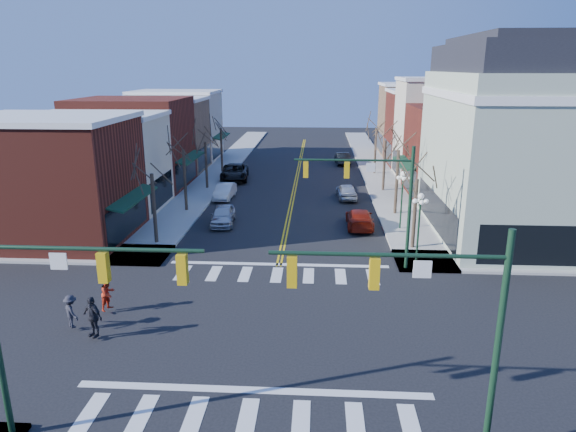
% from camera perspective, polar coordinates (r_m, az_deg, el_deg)
% --- Properties ---
extents(ground, '(160.00, 160.00, 0.00)m').
position_cam_1_polar(ground, '(23.66, -2.47, -12.37)').
color(ground, black).
rests_on(ground, ground).
extents(sidewalk_left, '(3.50, 70.00, 0.15)m').
position_cam_1_polar(sidewalk_left, '(43.59, -11.32, 0.96)').
color(sidewalk_left, '#9E9B93').
rests_on(sidewalk_left, ground).
extents(sidewalk_right, '(3.50, 70.00, 0.15)m').
position_cam_1_polar(sidewalk_right, '(42.69, 12.06, 0.59)').
color(sidewalk_right, '#9E9B93').
rests_on(sidewalk_right, ground).
extents(bldg_left_brick_a, '(10.00, 8.50, 8.00)m').
position_cam_1_polar(bldg_left_brick_a, '(37.65, -24.82, 3.51)').
color(bldg_left_brick_a, maroon).
rests_on(bldg_left_brick_a, ground).
extents(bldg_left_stucco_a, '(10.00, 7.00, 7.50)m').
position_cam_1_polar(bldg_left_stucco_a, '(44.54, -20.21, 5.45)').
color(bldg_left_stucco_a, beige).
rests_on(bldg_left_stucco_a, ground).
extents(bldg_left_brick_b, '(10.00, 9.00, 8.50)m').
position_cam_1_polar(bldg_left_brick_b, '(51.80, -16.82, 7.71)').
color(bldg_left_brick_b, maroon).
rests_on(bldg_left_brick_b, ground).
extents(bldg_left_tan, '(10.00, 7.50, 7.80)m').
position_cam_1_polar(bldg_left_tan, '(59.59, -14.11, 8.60)').
color(bldg_left_tan, '#987554').
rests_on(bldg_left_tan, ground).
extents(bldg_left_stucco_b, '(10.00, 8.00, 8.20)m').
position_cam_1_polar(bldg_left_stucco_b, '(66.95, -12.16, 9.69)').
color(bldg_left_stucco_b, beige).
rests_on(bldg_left_stucco_b, ground).
extents(bldg_right_brick_a, '(10.00, 8.50, 8.00)m').
position_cam_1_polar(bldg_right_brick_a, '(48.82, 19.26, 6.71)').
color(bldg_right_brick_a, maroon).
rests_on(bldg_right_brick_a, ground).
extents(bldg_right_stucco, '(10.00, 7.00, 10.00)m').
position_cam_1_polar(bldg_right_stucco, '(56.12, 17.27, 9.05)').
color(bldg_right_stucco, beige).
rests_on(bldg_right_stucco, ground).
extents(bldg_right_brick_b, '(10.00, 8.00, 8.50)m').
position_cam_1_polar(bldg_right_brick_b, '(63.47, 15.64, 9.25)').
color(bldg_right_brick_b, maroon).
rests_on(bldg_right_brick_b, ground).
extents(bldg_right_tan, '(10.00, 8.00, 9.00)m').
position_cam_1_polar(bldg_right_tan, '(71.24, 14.34, 10.25)').
color(bldg_right_tan, '#987554').
rests_on(bldg_right_tan, ground).
extents(victorian_corner, '(12.25, 14.25, 13.30)m').
position_cam_1_polar(victorian_corner, '(38.23, 25.53, 7.66)').
color(victorian_corner, '#A7B69E').
rests_on(victorian_corner, ground).
extents(traffic_mast_near_left, '(6.60, 0.28, 7.20)m').
position_cam_1_polar(traffic_mast_near_left, '(16.73, -24.93, -8.68)').
color(traffic_mast_near_left, '#14331E').
rests_on(traffic_mast_near_left, ground).
extents(traffic_mast_near_right, '(6.60, 0.28, 7.20)m').
position_cam_1_polar(traffic_mast_near_right, '(15.19, 15.93, -10.27)').
color(traffic_mast_near_right, '#14331E').
rests_on(traffic_mast_near_right, ground).
extents(traffic_mast_far_right, '(6.60, 0.28, 7.20)m').
position_cam_1_polar(traffic_mast_far_right, '(29.02, 9.88, 2.82)').
color(traffic_mast_far_right, '#14331E').
rests_on(traffic_mast_far_right, ground).
extents(lamppost_corner, '(0.36, 0.36, 4.33)m').
position_cam_1_polar(lamppost_corner, '(30.92, 14.40, 0.02)').
color(lamppost_corner, '#14331E').
rests_on(lamppost_corner, ground).
extents(lamppost_midblock, '(0.36, 0.36, 4.33)m').
position_cam_1_polar(lamppost_midblock, '(37.11, 12.58, 2.82)').
color(lamppost_midblock, '#14331E').
rests_on(lamppost_midblock, ground).
extents(tree_left_a, '(0.24, 0.24, 4.76)m').
position_cam_1_polar(tree_left_a, '(34.57, -14.64, 0.70)').
color(tree_left_a, '#382B21').
rests_on(tree_left_a, ground).
extents(tree_left_b, '(0.24, 0.24, 5.04)m').
position_cam_1_polar(tree_left_b, '(41.99, -11.37, 3.81)').
color(tree_left_b, '#382B21').
rests_on(tree_left_b, ground).
extents(tree_left_c, '(0.24, 0.24, 4.55)m').
position_cam_1_polar(tree_left_c, '(49.66, -9.07, 5.54)').
color(tree_left_c, '#382B21').
rests_on(tree_left_c, ground).
extents(tree_left_d, '(0.24, 0.24, 4.90)m').
position_cam_1_polar(tree_left_d, '(57.35, -7.39, 7.21)').
color(tree_left_d, '#382B21').
rests_on(tree_left_d, ground).
extents(tree_right_a, '(0.24, 0.24, 4.62)m').
position_cam_1_polar(tree_right_a, '(33.49, 13.88, 0.14)').
color(tree_right_a, '#382B21').
rests_on(tree_right_a, ground).
extents(tree_right_b, '(0.24, 0.24, 5.18)m').
position_cam_1_polar(tree_right_b, '(41.08, 11.98, 3.61)').
color(tree_right_b, '#382B21').
rests_on(tree_right_b, ground).
extents(tree_right_c, '(0.24, 0.24, 4.83)m').
position_cam_1_polar(tree_right_c, '(48.88, 10.64, 5.46)').
color(tree_right_c, '#382B21').
rests_on(tree_right_c, ground).
extents(tree_right_d, '(0.24, 0.24, 4.97)m').
position_cam_1_polar(tree_right_d, '(56.69, 9.67, 7.04)').
color(tree_right_d, '#382B21').
rests_on(tree_right_d, ground).
extents(car_left_near, '(1.95, 4.23, 1.40)m').
position_cam_1_polar(car_left_near, '(38.52, -7.25, 0.10)').
color(car_left_near, '#BABABF').
rests_on(car_left_near, ground).
extents(car_left_mid, '(1.56, 4.08, 1.33)m').
position_cam_1_polar(car_left_mid, '(46.10, -7.03, 2.75)').
color(car_left_mid, silver).
rests_on(car_left_mid, ground).
extents(car_left_far, '(3.22, 6.05, 1.62)m').
position_cam_1_polar(car_left_far, '(53.66, -5.95, 4.85)').
color(car_left_far, black).
rests_on(car_left_far, ground).
extents(car_right_near, '(1.90, 4.64, 1.35)m').
position_cam_1_polar(car_right_near, '(37.85, 7.96, -0.27)').
color(car_right_near, maroon).
rests_on(car_right_near, ground).
extents(car_right_mid, '(1.96, 4.14, 1.37)m').
position_cam_1_polar(car_right_mid, '(45.96, 6.51, 2.75)').
color(car_right_mid, '#B9BABE').
rests_on(car_right_mid, ground).
extents(car_right_far, '(1.87, 4.50, 1.45)m').
position_cam_1_polar(car_right_far, '(62.62, 6.07, 6.41)').
color(car_right_far, black).
rests_on(car_right_far, ground).
extents(pedestrian_red_b, '(0.87, 0.96, 1.62)m').
position_cam_1_polar(pedestrian_red_b, '(26.09, -19.38, -8.14)').
color(pedestrian_red_b, red).
rests_on(pedestrian_red_b, sidewalk_left).
extents(pedestrian_dark_a, '(1.16, 0.88, 1.83)m').
position_cam_1_polar(pedestrian_dark_a, '(23.85, -20.89, -10.40)').
color(pedestrian_dark_a, black).
rests_on(pedestrian_dark_a, sidewalk_left).
extents(pedestrian_dark_b, '(1.12, 1.07, 1.53)m').
position_cam_1_polar(pedestrian_dark_b, '(25.01, -22.95, -9.74)').
color(pedestrian_dark_b, '#21212A').
rests_on(pedestrian_dark_b, sidewalk_left).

